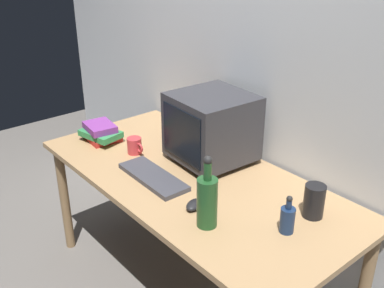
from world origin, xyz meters
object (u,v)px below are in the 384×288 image
at_px(bottle_tall, 207,200).
at_px(metal_canister, 314,201).
at_px(bottle_short, 288,218).
at_px(keyboard, 153,177).
at_px(book_stack, 101,133).
at_px(computer_mouse, 194,205).
at_px(mug, 135,146).
at_px(crt_monitor, 212,128).

relative_size(bottle_tall, metal_canister, 2.15).
bearing_deg(bottle_short, keyboard, -166.51).
bearing_deg(book_stack, computer_mouse, -3.01).
xyz_separation_m(bottle_tall, book_stack, (-1.03, 0.09, -0.07)).
distance_m(bottle_tall, metal_canister, 0.47).
distance_m(computer_mouse, book_stack, 0.90).
relative_size(computer_mouse, bottle_tall, 0.31).
relative_size(keyboard, bottle_short, 2.48).
height_order(computer_mouse, book_stack, book_stack).
bearing_deg(book_stack, metal_canister, 13.57).
relative_size(computer_mouse, bottle_short, 0.59).
xyz_separation_m(bottle_short, mug, (-1.01, -0.08, -0.02)).
bearing_deg(book_stack, mug, 12.55).
height_order(crt_monitor, metal_canister, crt_monitor).
bearing_deg(bottle_tall, book_stack, 175.13).
height_order(keyboard, mug, mug).
bearing_deg(computer_mouse, mug, 149.55).
distance_m(keyboard, mug, 0.32).
bearing_deg(bottle_short, metal_canister, 90.10).
bearing_deg(metal_canister, mug, -166.16).
bearing_deg(computer_mouse, metal_canister, 22.46).
bearing_deg(computer_mouse, book_stack, 156.03).
bearing_deg(metal_canister, bottle_tall, -121.78).
relative_size(keyboard, metal_canister, 2.80).
height_order(mug, metal_canister, metal_canister).
bearing_deg(crt_monitor, computer_mouse, -51.29).
bearing_deg(metal_canister, crt_monitor, 178.82).
distance_m(book_stack, mug, 0.27).
bearing_deg(crt_monitor, book_stack, -151.97).
height_order(keyboard, computer_mouse, computer_mouse).
height_order(bottle_tall, metal_canister, bottle_tall).
bearing_deg(mug, keyboard, -17.05).
xyz_separation_m(computer_mouse, mug, (-0.63, 0.11, 0.03)).
bearing_deg(bottle_short, mug, -175.64).
bearing_deg(crt_monitor, mug, -142.26).
relative_size(crt_monitor, bottle_short, 2.43).
xyz_separation_m(crt_monitor, book_stack, (-0.60, -0.32, -0.14)).
relative_size(crt_monitor, book_stack, 1.61).
height_order(book_stack, mug, book_stack).
height_order(computer_mouse, mug, mug).
relative_size(bottle_short, mug, 1.41).
xyz_separation_m(keyboard, bottle_short, (0.71, 0.17, 0.05)).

